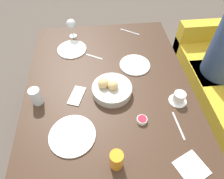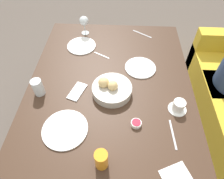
{
  "view_description": "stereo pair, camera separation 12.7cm",
  "coord_description": "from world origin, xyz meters",
  "views": [
    {
      "loc": [
        0.88,
        -0.07,
        1.76
      ],
      "look_at": [
        0.07,
        0.02,
        0.79
      ],
      "focal_mm": 32.0,
      "sensor_mm": 36.0,
      "label": 1
    },
    {
      "loc": [
        0.89,
        0.06,
        1.76
      ],
      "look_at": [
        0.07,
        0.02,
        0.79
      ],
      "focal_mm": 32.0,
      "sensor_mm": 36.0,
      "label": 2
    }
  ],
  "objects": [
    {
      "name": "knife_silver",
      "position": [
        -0.59,
        0.24,
        0.76
      ],
      "size": [
        0.11,
        0.16,
        0.0
      ],
      "color": "#B7B7BC",
      "rests_on": "dining_table"
    },
    {
      "name": "cell_phone",
      "position": [
        0.08,
        -0.21,
        0.76
      ],
      "size": [
        0.17,
        0.12,
        0.01
      ],
      "color": "silver",
      "rests_on": "dining_table"
    },
    {
      "name": "plate_far_center",
      "position": [
        -0.17,
        0.21,
        0.76
      ],
      "size": [
        0.22,
        0.22,
        0.01
      ],
      "color": "white",
      "rests_on": "dining_table"
    },
    {
      "name": "plate_near_right",
      "position": [
        0.35,
        -0.23,
        0.76
      ],
      "size": [
        0.26,
        0.26,
        0.01
      ],
      "color": "white",
      "rests_on": "dining_table"
    },
    {
      "name": "bread_basket",
      "position": [
        0.07,
        0.01,
        0.79
      ],
      "size": [
        0.25,
        0.25,
        0.11
      ],
      "color": "#B2ADA3",
      "rests_on": "dining_table"
    },
    {
      "name": "fork_silver",
      "position": [
        0.35,
        0.37,
        0.76
      ],
      "size": [
        0.18,
        0.02,
        0.0
      ],
      "color": "#B7B7BC",
      "rests_on": "dining_table"
    },
    {
      "name": "juice_glass",
      "position": [
        0.53,
        -0.01,
        0.82
      ],
      "size": [
        0.07,
        0.07,
        0.12
      ],
      "color": "orange",
      "rests_on": "dining_table"
    },
    {
      "name": "dining_table",
      "position": [
        0.0,
        0.0,
        0.67
      ],
      "size": [
        1.44,
        1.1,
        0.76
      ],
      "color": "#3D281C",
      "rests_on": "ground_plane"
    },
    {
      "name": "ground_plane",
      "position": [
        0.0,
        0.0,
        0.0
      ],
      "size": [
        10.0,
        10.0,
        0.0
      ],
      "primitive_type": "plane",
      "color": "#564C44"
    },
    {
      "name": "water_tumbler",
      "position": [
        0.1,
        -0.45,
        0.81
      ],
      "size": [
        0.07,
        0.07,
        0.11
      ],
      "color": "silver",
      "rests_on": "dining_table"
    },
    {
      "name": "jam_bowl_berry",
      "position": [
        0.3,
        0.17,
        0.77
      ],
      "size": [
        0.06,
        0.06,
        0.03
      ],
      "color": "white",
      "rests_on": "dining_table"
    },
    {
      "name": "coffee_cup",
      "position": [
        0.18,
        0.42,
        0.79
      ],
      "size": [
        0.11,
        0.11,
        0.07
      ],
      "color": "white",
      "rests_on": "dining_table"
    },
    {
      "name": "wine_glass",
      "position": [
        -0.58,
        -0.25,
        0.87
      ],
      "size": [
        0.08,
        0.08,
        0.16
      ],
      "color": "silver",
      "rests_on": "dining_table"
    },
    {
      "name": "plate_near_left",
      "position": [
        -0.4,
        -0.25,
        0.76
      ],
      "size": [
        0.23,
        0.23,
        0.01
      ],
      "color": "white",
      "rests_on": "dining_table"
    },
    {
      "name": "spoon_coffee",
      "position": [
        -0.3,
        -0.08,
        0.76
      ],
      "size": [
        0.08,
        0.12,
        0.0
      ],
      "color": "#B7B7BC",
      "rests_on": "dining_table"
    }
  ]
}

